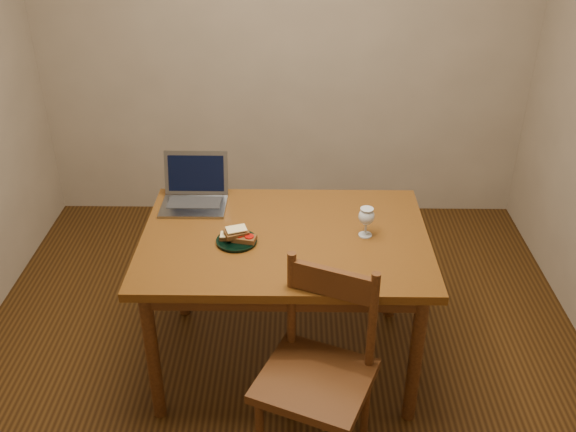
{
  "coord_description": "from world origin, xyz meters",
  "views": [
    {
      "loc": [
        0.08,
        -2.45,
        2.27
      ],
      "look_at": [
        0.04,
        0.09,
        0.8
      ],
      "focal_mm": 40.0,
      "sensor_mm": 36.0,
      "label": 1
    }
  ],
  "objects_px": {
    "table": "(285,251)",
    "laptop": "(195,190)",
    "plate": "(237,241)",
    "chair": "(318,366)",
    "milk_glass": "(366,222)"
  },
  "relations": [
    {
      "from": "laptop",
      "to": "milk_glass",
      "type": "bearing_deg",
      "value": -20.74
    },
    {
      "from": "chair",
      "to": "milk_glass",
      "type": "height_order",
      "value": "milk_glass"
    },
    {
      "from": "table",
      "to": "chair",
      "type": "xyz_separation_m",
      "value": [
        0.14,
        -0.57,
        -0.16
      ]
    },
    {
      "from": "table",
      "to": "milk_glass",
      "type": "relative_size",
      "value": 9.21
    },
    {
      "from": "table",
      "to": "laptop",
      "type": "xyz_separation_m",
      "value": [
        -0.45,
        0.32,
        0.15
      ]
    },
    {
      "from": "chair",
      "to": "laptop",
      "type": "relative_size",
      "value": 1.73
    },
    {
      "from": "chair",
      "to": "laptop",
      "type": "height_order",
      "value": "laptop"
    },
    {
      "from": "table",
      "to": "chair",
      "type": "height_order",
      "value": "chair"
    },
    {
      "from": "table",
      "to": "plate",
      "type": "bearing_deg",
      "value": -163.91
    },
    {
      "from": "table",
      "to": "plate",
      "type": "xyz_separation_m",
      "value": [
        -0.21,
        -0.06,
        0.09
      ]
    },
    {
      "from": "table",
      "to": "laptop",
      "type": "distance_m",
      "value": 0.57
    },
    {
      "from": "chair",
      "to": "plate",
      "type": "bearing_deg",
      "value": 147.35
    },
    {
      "from": "laptop",
      "to": "plate",
      "type": "bearing_deg",
      "value": -57.97
    },
    {
      "from": "plate",
      "to": "laptop",
      "type": "relative_size",
      "value": 0.58
    },
    {
      "from": "table",
      "to": "plate",
      "type": "distance_m",
      "value": 0.24
    }
  ]
}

